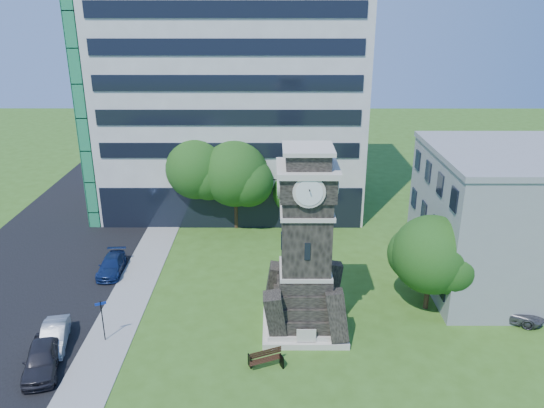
{
  "coord_description": "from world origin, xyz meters",
  "views": [
    {
      "loc": [
        0.94,
        -28.05,
        20.04
      ],
      "look_at": [
        0.88,
        5.77,
        7.22
      ],
      "focal_mm": 35.0,
      "sensor_mm": 36.0,
      "label": 1
    }
  ],
  "objects_px": {
    "car_street_mid": "(54,336)",
    "car_street_north": "(112,265)",
    "car_east_lot": "(507,309)",
    "clock_tower": "(306,254)",
    "car_street_south": "(42,358)",
    "street_sign": "(102,316)",
    "park_bench": "(266,358)"
  },
  "relations": [
    {
      "from": "car_street_south",
      "to": "car_street_mid",
      "type": "bearing_deg",
      "value": 81.54
    },
    {
      "from": "clock_tower",
      "to": "car_street_north",
      "type": "relative_size",
      "value": 2.79
    },
    {
      "from": "car_east_lot",
      "to": "street_sign",
      "type": "distance_m",
      "value": 26.69
    },
    {
      "from": "clock_tower",
      "to": "car_street_mid",
      "type": "height_order",
      "value": "clock_tower"
    },
    {
      "from": "clock_tower",
      "to": "car_east_lot",
      "type": "bearing_deg",
      "value": 4.13
    },
    {
      "from": "car_street_north",
      "to": "clock_tower",
      "type": "bearing_deg",
      "value": -29.86
    },
    {
      "from": "car_street_south",
      "to": "street_sign",
      "type": "xyz_separation_m",
      "value": [
        2.74,
        2.86,
        1.0
      ]
    },
    {
      "from": "clock_tower",
      "to": "street_sign",
      "type": "xyz_separation_m",
      "value": [
        -12.71,
        -1.69,
        -3.49
      ]
    },
    {
      "from": "car_street_mid",
      "to": "street_sign",
      "type": "xyz_separation_m",
      "value": [
        2.95,
        0.52,
        1.12
      ]
    },
    {
      "from": "clock_tower",
      "to": "car_street_south",
      "type": "height_order",
      "value": "clock_tower"
    },
    {
      "from": "street_sign",
      "to": "park_bench",
      "type": "bearing_deg",
      "value": -37.65
    },
    {
      "from": "car_street_north",
      "to": "street_sign",
      "type": "height_order",
      "value": "street_sign"
    },
    {
      "from": "park_bench",
      "to": "car_east_lot",
      "type": "bearing_deg",
      "value": -5.22
    },
    {
      "from": "car_east_lot",
      "to": "street_sign",
      "type": "bearing_deg",
      "value": 120.57
    },
    {
      "from": "park_bench",
      "to": "street_sign",
      "type": "relative_size",
      "value": 0.7
    },
    {
      "from": "park_bench",
      "to": "street_sign",
      "type": "height_order",
      "value": "street_sign"
    },
    {
      "from": "clock_tower",
      "to": "car_street_mid",
      "type": "xyz_separation_m",
      "value": [
        -15.66,
        -2.21,
        -4.61
      ]
    },
    {
      "from": "car_east_lot",
      "to": "street_sign",
      "type": "height_order",
      "value": "street_sign"
    },
    {
      "from": "car_street_north",
      "to": "park_bench",
      "type": "relative_size",
      "value": 2.2
    },
    {
      "from": "car_east_lot",
      "to": "park_bench",
      "type": "relative_size",
      "value": 2.34
    },
    {
      "from": "car_street_mid",
      "to": "car_east_lot",
      "type": "height_order",
      "value": "car_street_mid"
    },
    {
      "from": "car_street_north",
      "to": "street_sign",
      "type": "bearing_deg",
      "value": -80.08
    },
    {
      "from": "clock_tower",
      "to": "street_sign",
      "type": "relative_size",
      "value": 4.27
    },
    {
      "from": "car_street_south",
      "to": "car_street_mid",
      "type": "height_order",
      "value": "car_street_south"
    },
    {
      "from": "car_street_mid",
      "to": "park_bench",
      "type": "relative_size",
      "value": 2.05
    },
    {
      "from": "car_street_mid",
      "to": "car_street_north",
      "type": "bearing_deg",
      "value": 72.52
    },
    {
      "from": "clock_tower",
      "to": "car_east_lot",
      "type": "height_order",
      "value": "clock_tower"
    },
    {
      "from": "clock_tower",
      "to": "street_sign",
      "type": "distance_m",
      "value": 13.29
    },
    {
      "from": "park_bench",
      "to": "street_sign",
      "type": "xyz_separation_m",
      "value": [
        -10.23,
        2.51,
        1.24
      ]
    },
    {
      "from": "clock_tower",
      "to": "car_street_north",
      "type": "xyz_separation_m",
      "value": [
        -14.84,
        7.44,
        -4.65
      ]
    },
    {
      "from": "car_street_north",
      "to": "car_east_lot",
      "type": "bearing_deg",
      "value": -15.91
    },
    {
      "from": "street_sign",
      "to": "car_east_lot",
      "type": "bearing_deg",
      "value": -18.08
    }
  ]
}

